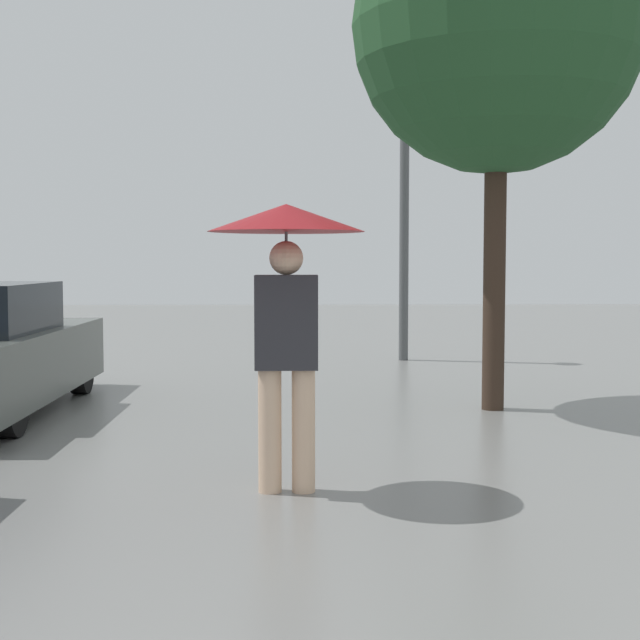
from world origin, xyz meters
name	(u,v)px	position (x,y,z in m)	size (l,w,h in m)	color
pedestrian	(286,268)	(-0.14, 4.82, 1.50)	(1.04, 1.04, 1.92)	beige
tree	(498,28)	(1.96, 8.07, 3.89)	(2.96, 2.96, 5.38)	#38281E
street_lamp	(404,174)	(1.58, 12.66, 2.86)	(0.39, 0.39, 4.32)	#515456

